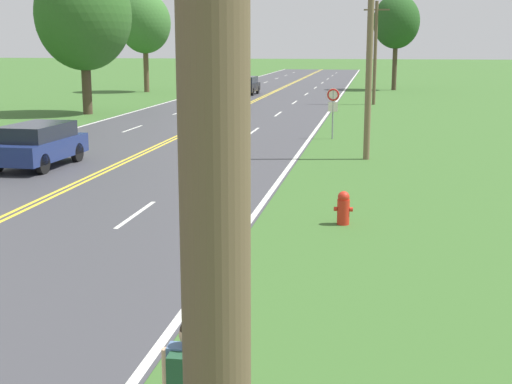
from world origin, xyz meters
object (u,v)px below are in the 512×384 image
Objects in this scene: traffic_sign at (333,101)px; car_black_hatchback_mid_near at (246,85)px; fire_hydrant at (343,208)px; tree_far_back at (145,23)px; car_dark_blue_suv_approaching at (38,144)px; tree_right_cluster at (396,22)px; tree_behind_sign at (83,15)px.

car_black_hatchback_mid_near is (-9.16, 27.80, -0.93)m from traffic_sign.
tree_far_back reaches higher than fire_hydrant.
car_dark_blue_suv_approaching is (-11.19, 6.49, 0.42)m from fire_hydrant.
fire_hydrant is 0.09× the size of tree_right_cluster.
tree_behind_sign is 20.50m from tree_far_back.
traffic_sign is 29.28m from car_black_hatchback_mid_near.
tree_behind_sign is 1.08× the size of tree_far_back.
car_dark_blue_suv_approaching is at bearing 149.87° from fire_hydrant.
tree_behind_sign is 33.10m from tree_right_cluster.
fire_hydrant is at bearing -66.34° from tree_far_back.
tree_behind_sign is at bearing 19.69° from car_dark_blue_suv_approaching.
traffic_sign is 35.24m from tree_far_back.
fire_hydrant is at bearing -118.06° from car_dark_blue_suv_approaching.
tree_behind_sign reaches higher than car_dark_blue_suv_approaching.
car_black_hatchback_mid_near is (0.76, 37.21, -0.02)m from car_dark_blue_suv_approaching.
traffic_sign is at bearing -44.44° from car_dark_blue_suv_approaching.
tree_right_cluster is 2.27× the size of car_black_hatchback_mid_near.
tree_behind_sign is 2.19× the size of car_dark_blue_suv_approaching.
traffic_sign is 36.57m from tree_right_cluster.
car_dark_blue_suv_approaching is (-9.92, -9.41, -0.91)m from traffic_sign.
tree_right_cluster is (2.25, 52.01, 5.86)m from fire_hydrant.
tree_behind_sign reaches higher than traffic_sign.
fire_hydrant is at bearing -165.17° from car_black_hatchback_mid_near.
tree_behind_sign reaches higher than car_black_hatchback_mid_near.
tree_far_back is at bearing 122.25° from traffic_sign.
tree_right_cluster reaches higher than fire_hydrant.
car_black_hatchback_mid_near is at bearing -146.74° from tree_right_cluster.
tree_right_cluster is at bearing -55.33° from car_black_hatchback_mid_near.
fire_hydrant is 44.93m from car_black_hatchback_mid_near.
fire_hydrant is 49.98m from tree_far_back.
tree_behind_sign is 1.07× the size of tree_right_cluster.
fire_hydrant is at bearing -92.47° from tree_right_cluster.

